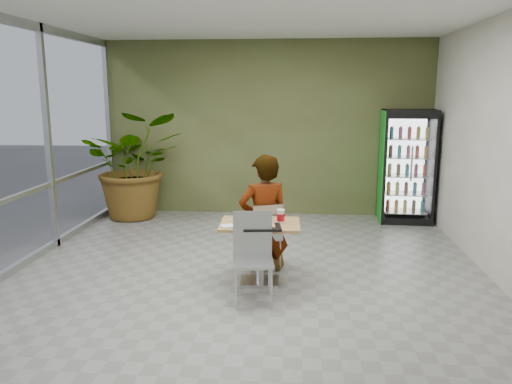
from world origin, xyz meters
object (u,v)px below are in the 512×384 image
dining_table (260,240)px  chair_near (253,249)px  seated_woman (264,224)px  chair_far (266,231)px  potted_plant (135,165)px  soda_cup (281,217)px  beverage_fridge (407,166)px  cafeteria_tray (262,227)px

dining_table → chair_near: 0.48m
seated_woman → dining_table: bearing=68.8°
chair_far → chair_near: 0.95m
chair_far → chair_near: chair_near is taller
potted_plant → chair_far: bearing=-45.2°
chair_near → soda_cup: size_ratio=5.90×
beverage_fridge → soda_cup: bearing=-121.0°
dining_table → beverage_fridge: size_ratio=0.48×
seated_woman → beverage_fridge: 3.56m
chair_far → soda_cup: size_ratio=5.30×
chair_near → seated_woman: 0.98m
cafeteria_tray → potted_plant: 4.17m
soda_cup → beverage_fridge: (2.09, 3.18, 0.16)m
chair_far → soda_cup: soda_cup is taller
chair_near → soda_cup: bearing=52.1°
cafeteria_tray → soda_cup: bearing=50.6°
chair_far → beverage_fridge: bearing=-150.2°
chair_near → cafeteria_tray: 0.31m
chair_near → beverage_fridge: 4.38m
potted_plant → seated_woman: bearing=-45.2°
seated_woman → cafeteria_tray: seated_woman is taller
chair_far → seated_woman: size_ratio=0.49×
chair_near → beverage_fridge: (2.37, 3.66, 0.41)m
chair_far → potted_plant: potted_plant is taller
dining_table → chair_far: (0.04, 0.47, -0.02)m
chair_far → potted_plant: bearing=-65.3°
chair_far → cafeteria_tray: size_ratio=2.06×
seated_woman → potted_plant: potted_plant is taller
chair_far → seated_woman: (-0.03, 0.04, 0.09)m
seated_woman → beverage_fridge: bearing=-151.0°
beverage_fridge → seated_woman: bearing=-128.6°
potted_plant → dining_table: bearing=-50.5°
dining_table → chair_far: chair_far is taller
seated_woman → beverage_fridge: (2.32, 2.68, 0.38)m
dining_table → cafeteria_tray: bearing=-80.2°
chair_far → cafeteria_tray: 0.75m
chair_near → potted_plant: 4.33m
seated_woman → beverage_fridge: beverage_fridge is taller
chair_near → cafeteria_tray: size_ratio=2.29×
chair_near → beverage_fridge: bearing=49.7°
chair_near → soda_cup: 0.61m
chair_far → seated_woman: 0.10m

